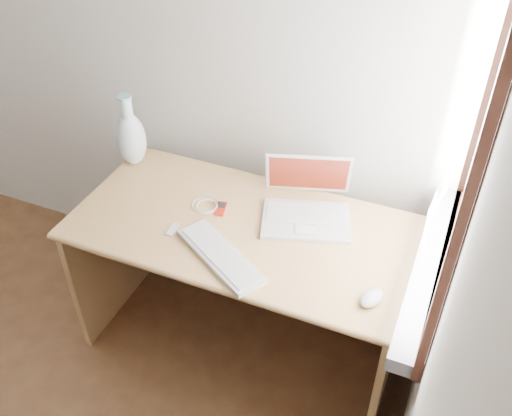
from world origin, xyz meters
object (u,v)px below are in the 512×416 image
at_px(desk, 250,250).
at_px(laptop, 310,205).
at_px(vase, 131,137).
at_px(external_keyboard, 221,256).

xyz_separation_m(desk, laptop, (0.23, 0.08, 0.26)).
bearing_deg(desk, vase, 168.52).
relative_size(external_keyboard, vase, 1.25).
bearing_deg(vase, desk, -11.48).
distance_m(external_keyboard, vase, 0.78).
relative_size(desk, external_keyboard, 3.20).
height_order(desk, external_keyboard, external_keyboard).
height_order(desk, laptop, laptop).
xyz_separation_m(desk, external_keyboard, (0.00, -0.29, 0.22)).
height_order(laptop, vase, vase).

